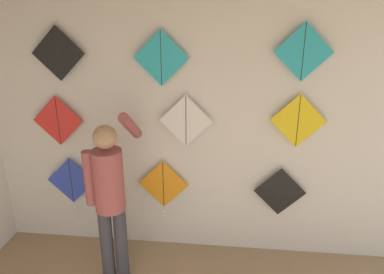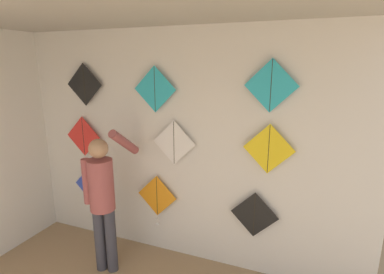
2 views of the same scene
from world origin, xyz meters
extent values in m
cube|color=silver|center=(0.00, 3.59, 1.40)|extent=(4.70, 0.06, 2.80)
cylinder|color=#383842|center=(-0.60, 2.93, 0.39)|extent=(0.12, 0.12, 0.79)
cylinder|color=#383842|center=(-0.46, 2.96, 0.39)|extent=(0.12, 0.12, 0.79)
cylinder|color=#9E4C4C|center=(-0.53, 2.94, 1.08)|extent=(0.28, 0.28, 0.59)
sphere|color=tan|center=(-0.53, 2.94, 1.50)|extent=(0.21, 0.21, 0.21)
cylinder|color=#9E4C4C|center=(-0.69, 2.91, 1.11)|extent=(0.10, 0.10, 0.52)
cylinder|color=#9E4C4C|center=(-0.36, 3.19, 1.53)|extent=(0.10, 0.49, 0.38)
cube|color=blue|center=(-1.16, 3.50, 0.76)|extent=(0.54, 0.01, 0.54)
cylinder|color=black|center=(-1.16, 3.49, 0.76)|extent=(0.01, 0.01, 0.51)
sphere|color=white|center=(-1.16, 3.49, 0.45)|extent=(0.04, 0.04, 0.04)
sphere|color=white|center=(-1.16, 3.49, 0.38)|extent=(0.04, 0.04, 0.04)
sphere|color=white|center=(-1.16, 3.49, 0.31)|extent=(0.04, 0.04, 0.04)
cube|color=orange|center=(-0.13, 3.50, 0.78)|extent=(0.54, 0.01, 0.54)
cylinder|color=black|center=(-0.13, 3.49, 0.78)|extent=(0.01, 0.01, 0.51)
sphere|color=white|center=(-0.13, 3.49, 0.46)|extent=(0.04, 0.04, 0.04)
sphere|color=white|center=(-0.13, 3.49, 0.39)|extent=(0.04, 0.04, 0.04)
cube|color=black|center=(1.09, 3.50, 0.76)|extent=(0.54, 0.01, 0.54)
cylinder|color=black|center=(1.09, 3.49, 0.76)|extent=(0.01, 0.01, 0.51)
cube|color=red|center=(-1.22, 3.50, 1.45)|extent=(0.54, 0.01, 0.54)
cylinder|color=black|center=(-1.22, 3.49, 1.45)|extent=(0.01, 0.01, 0.51)
cube|color=white|center=(0.12, 3.50, 1.50)|extent=(0.54, 0.01, 0.54)
cylinder|color=black|center=(0.12, 3.49, 1.50)|extent=(0.01, 0.01, 0.51)
cube|color=yellow|center=(1.20, 3.50, 1.54)|extent=(0.54, 0.01, 0.54)
cylinder|color=black|center=(1.20, 3.49, 1.54)|extent=(0.01, 0.01, 0.51)
cube|color=black|center=(-1.13, 3.50, 2.14)|extent=(0.54, 0.01, 0.54)
cylinder|color=black|center=(-1.13, 3.49, 2.14)|extent=(0.01, 0.01, 0.51)
cube|color=#28B2C6|center=(-0.12, 3.50, 2.11)|extent=(0.54, 0.01, 0.54)
cylinder|color=black|center=(-0.12, 3.49, 2.11)|extent=(0.01, 0.01, 0.51)
cube|color=#28B2C6|center=(1.19, 3.50, 2.19)|extent=(0.54, 0.01, 0.54)
cylinder|color=black|center=(1.19, 3.49, 2.19)|extent=(0.01, 0.01, 0.51)
camera|label=1|loc=(0.56, -0.01, 2.64)|focal=35.00mm
camera|label=2|loc=(1.56, 0.43, 2.40)|focal=28.00mm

